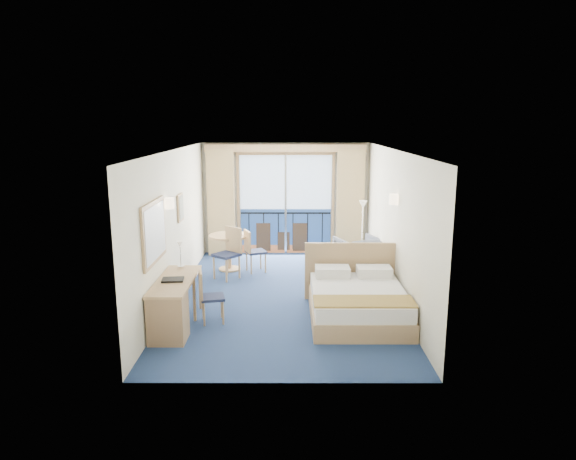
{
  "coord_description": "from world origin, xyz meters",
  "views": [
    {
      "loc": [
        0.08,
        -9.11,
        3.21
      ],
      "look_at": [
        0.06,
        0.2,
        1.22
      ],
      "focal_mm": 32.0,
      "sensor_mm": 36.0,
      "label": 1
    }
  ],
  "objects_px": {
    "bed": "(357,301)",
    "table_chair_b": "(230,250)",
    "nightstand": "(375,274)",
    "armchair": "(358,255)",
    "round_table": "(229,243)",
    "floor_lamp": "(363,216)",
    "desk": "(170,310)",
    "table_chair_a": "(252,249)",
    "desk_chair": "(208,293)"
  },
  "relations": [
    {
      "from": "table_chair_b",
      "to": "floor_lamp",
      "type": "bearing_deg",
      "value": 59.75
    },
    {
      "from": "armchair",
      "to": "round_table",
      "type": "distance_m",
      "value": 2.81
    },
    {
      "from": "floor_lamp",
      "to": "table_chair_a",
      "type": "xyz_separation_m",
      "value": [
        -2.45,
        -0.65,
        -0.59
      ]
    },
    {
      "from": "desk",
      "to": "desk_chair",
      "type": "xyz_separation_m",
      "value": [
        0.48,
        0.59,
        0.06
      ]
    },
    {
      "from": "bed",
      "to": "floor_lamp",
      "type": "xyz_separation_m",
      "value": [
        0.53,
        3.29,
        0.81
      ]
    },
    {
      "from": "table_chair_a",
      "to": "round_table",
      "type": "bearing_deg",
      "value": 49.38
    },
    {
      "from": "armchair",
      "to": "floor_lamp",
      "type": "bearing_deg",
      "value": -122.72
    },
    {
      "from": "bed",
      "to": "desk_chair",
      "type": "distance_m",
      "value": 2.45
    },
    {
      "from": "round_table",
      "to": "table_chair_b",
      "type": "relative_size",
      "value": 0.82
    },
    {
      "from": "bed",
      "to": "nightstand",
      "type": "bearing_deg",
      "value": 70.08
    },
    {
      "from": "bed",
      "to": "table_chair_b",
      "type": "xyz_separation_m",
      "value": [
        -2.36,
        2.23,
        0.3
      ]
    },
    {
      "from": "desk_chair",
      "to": "desk",
      "type": "bearing_deg",
      "value": 128.76
    },
    {
      "from": "desk_chair",
      "to": "table_chair_b",
      "type": "height_order",
      "value": "table_chair_b"
    },
    {
      "from": "desk",
      "to": "round_table",
      "type": "bearing_deg",
      "value": 82.34
    },
    {
      "from": "round_table",
      "to": "table_chair_a",
      "type": "bearing_deg",
      "value": -18.76
    },
    {
      "from": "table_chair_a",
      "to": "floor_lamp",
      "type": "bearing_deg",
      "value": -97.08
    },
    {
      "from": "table_chair_b",
      "to": "bed",
      "type": "bearing_deg",
      "value": -3.77
    },
    {
      "from": "armchair",
      "to": "floor_lamp",
      "type": "height_order",
      "value": "floor_lamp"
    },
    {
      "from": "table_chair_a",
      "to": "armchair",
      "type": "bearing_deg",
      "value": -114.31
    },
    {
      "from": "desk",
      "to": "desk_chair",
      "type": "relative_size",
      "value": 1.89
    },
    {
      "from": "desk",
      "to": "table_chair_a",
      "type": "xyz_separation_m",
      "value": [
        1.0,
        3.43,
        0.09
      ]
    },
    {
      "from": "desk",
      "to": "table_chair_b",
      "type": "distance_m",
      "value": 3.07
    },
    {
      "from": "bed",
      "to": "nightstand",
      "type": "xyz_separation_m",
      "value": [
        0.55,
        1.53,
        -0.01
      ]
    },
    {
      "from": "round_table",
      "to": "desk_chair",
      "type": "bearing_deg",
      "value": -90.07
    },
    {
      "from": "table_chair_b",
      "to": "desk",
      "type": "bearing_deg",
      "value": -60.89
    },
    {
      "from": "round_table",
      "to": "nightstand",
      "type": "bearing_deg",
      "value": -23.39
    },
    {
      "from": "table_chair_a",
      "to": "desk",
      "type": "bearing_deg",
      "value": 141.87
    },
    {
      "from": "nightstand",
      "to": "round_table",
      "type": "distance_m",
      "value": 3.27
    },
    {
      "from": "nightstand",
      "to": "table_chair_b",
      "type": "relative_size",
      "value": 0.54
    },
    {
      "from": "round_table",
      "to": "table_chair_a",
      "type": "xyz_separation_m",
      "value": [
        0.52,
        -0.18,
        -0.07
      ]
    },
    {
      "from": "round_table",
      "to": "table_chair_a",
      "type": "height_order",
      "value": "table_chair_a"
    },
    {
      "from": "desk_chair",
      "to": "table_chair_a",
      "type": "height_order",
      "value": "table_chair_a"
    },
    {
      "from": "armchair",
      "to": "table_chair_b",
      "type": "relative_size",
      "value": 0.83
    },
    {
      "from": "table_chair_b",
      "to": "desk_chair",
      "type": "bearing_deg",
      "value": -52.24
    },
    {
      "from": "floor_lamp",
      "to": "table_chair_b",
      "type": "xyz_separation_m",
      "value": [
        -2.89,
        -1.06,
        -0.51
      ]
    },
    {
      "from": "nightstand",
      "to": "desk",
      "type": "relative_size",
      "value": 0.35
    },
    {
      "from": "bed",
      "to": "table_chair_b",
      "type": "height_order",
      "value": "same"
    },
    {
      "from": "floor_lamp",
      "to": "nightstand",
      "type": "bearing_deg",
      "value": -89.29
    },
    {
      "from": "nightstand",
      "to": "armchair",
      "type": "bearing_deg",
      "value": 100.98
    },
    {
      "from": "armchair",
      "to": "desk_chair",
      "type": "relative_size",
      "value": 1.01
    },
    {
      "from": "desk",
      "to": "table_chair_b",
      "type": "bearing_deg",
      "value": 79.48
    },
    {
      "from": "bed",
      "to": "armchair",
      "type": "xyz_separation_m",
      "value": [
        0.35,
        2.55,
        0.1
      ]
    },
    {
      "from": "floor_lamp",
      "to": "desk",
      "type": "height_order",
      "value": "floor_lamp"
    },
    {
      "from": "nightstand",
      "to": "desk_chair",
      "type": "bearing_deg",
      "value": -150.1
    },
    {
      "from": "desk_chair",
      "to": "table_chair_b",
      "type": "bearing_deg",
      "value": -13.95
    },
    {
      "from": "floor_lamp",
      "to": "desk_chair",
      "type": "bearing_deg",
      "value": -130.44
    },
    {
      "from": "armchair",
      "to": "desk",
      "type": "relative_size",
      "value": 0.53
    },
    {
      "from": "armchair",
      "to": "table_chair_b",
      "type": "distance_m",
      "value": 2.74
    },
    {
      "from": "armchair",
      "to": "round_table",
      "type": "xyz_separation_m",
      "value": [
        -2.79,
        0.27,
        0.19
      ]
    },
    {
      "from": "bed",
      "to": "desk_chair",
      "type": "xyz_separation_m",
      "value": [
        -2.44,
        -0.19,
        0.19
      ]
    }
  ]
}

